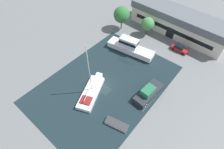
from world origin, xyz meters
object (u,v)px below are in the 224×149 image
at_px(sailboat_moored, 91,92).
at_px(cabin_boat, 148,93).
at_px(parked_car, 179,48).
at_px(quay_tree_near_building, 148,24).
at_px(quay_tree_by_water, 122,15).
at_px(motor_cruiser, 130,47).
at_px(warehouse_building, 178,22).
at_px(small_dinghy, 117,124).

bearing_deg(sailboat_moored, cabin_boat, 15.05).
height_order(parked_car, sailboat_moored, sailboat_moored).
distance_m(quay_tree_near_building, parked_car, 11.13).
xyz_separation_m(quay_tree_by_water, motor_cruiser, (8.33, -6.92, -3.28)).
bearing_deg(motor_cruiser, quay_tree_by_water, 42.07).
height_order(warehouse_building, cabin_boat, warehouse_building).
bearing_deg(cabin_boat, quay_tree_near_building, 127.84).
height_order(quay_tree_near_building, motor_cruiser, quay_tree_near_building).
bearing_deg(small_dinghy, quay_tree_by_water, -156.64).
bearing_deg(parked_car, warehouse_building, -145.79).
bearing_deg(small_dinghy, motor_cruiser, -163.48).
distance_m(quay_tree_by_water, parked_car, 18.87).
distance_m(quay_tree_by_water, small_dinghy, 32.17).
relative_size(parked_car, small_dinghy, 0.95).
bearing_deg(quay_tree_by_water, cabin_boat, -38.77).
xyz_separation_m(quay_tree_by_water, parked_car, (18.36, 1.96, -3.91)).
height_order(quay_tree_by_water, motor_cruiser, quay_tree_by_water).
relative_size(parked_car, cabin_boat, 0.59).
xyz_separation_m(parked_car, motor_cruiser, (-10.03, -8.88, 0.63)).
distance_m(parked_car, small_dinghy, 27.55).
height_order(quay_tree_by_water, cabin_boat, quay_tree_by_water).
height_order(warehouse_building, quay_tree_near_building, warehouse_building).
height_order(warehouse_building, motor_cruiser, warehouse_building).
height_order(quay_tree_by_water, sailboat_moored, sailboat_moored).
relative_size(warehouse_building, motor_cruiser, 2.26).
bearing_deg(quay_tree_near_building, sailboat_moored, -84.43).
bearing_deg(cabin_boat, quay_tree_by_water, 145.33).
relative_size(quay_tree_near_building, quay_tree_by_water, 0.78).
bearing_deg(parked_car, motor_cruiser, -47.00).
bearing_deg(quay_tree_by_water, quay_tree_near_building, 17.18).
bearing_deg(quay_tree_by_water, small_dinghy, -53.39).
xyz_separation_m(quay_tree_by_water, cabin_boat, (19.81, -15.91, -3.78)).
xyz_separation_m(sailboat_moored, small_dinghy, (8.88, -2.14, -0.25)).
distance_m(warehouse_building, quay_tree_near_building, 9.22).
height_order(sailboat_moored, small_dinghy, sailboat_moored).
bearing_deg(small_dinghy, cabin_boat, 161.98).
xyz_separation_m(quay_tree_by_water, small_dinghy, (19.00, -25.58, -4.39)).
bearing_deg(quay_tree_by_water, sailboat_moored, -66.63).
bearing_deg(warehouse_building, quay_tree_near_building, -128.00).
relative_size(quay_tree_by_water, cabin_boat, 0.92).
bearing_deg(warehouse_building, parked_car, -54.50).
bearing_deg(cabin_boat, sailboat_moored, -138.02).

